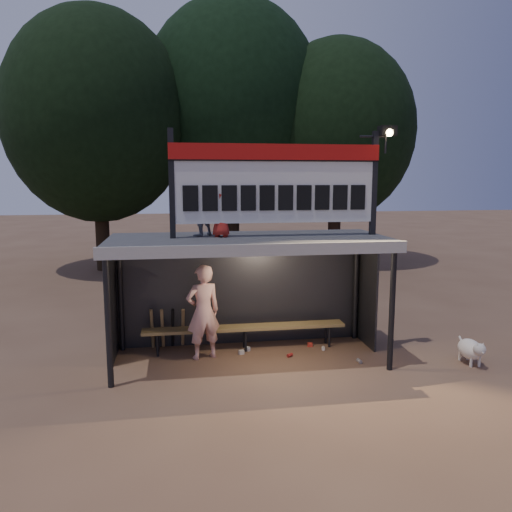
% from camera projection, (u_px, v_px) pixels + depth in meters
% --- Properties ---
extents(ground, '(80.00, 80.00, 0.00)m').
position_uv_depth(ground, '(249.00, 359.00, 9.38)').
color(ground, brown).
rests_on(ground, ground).
extents(player, '(0.75, 0.60, 1.80)m').
position_uv_depth(player, '(203.00, 312.00, 9.31)').
color(player, white).
rests_on(player, ground).
extents(child_a, '(0.60, 0.57, 0.98)m').
position_uv_depth(child_a, '(199.00, 209.00, 9.08)').
color(child_a, slate).
rests_on(child_a, dugout_shelter).
extents(child_b, '(0.48, 0.40, 0.84)m').
position_uv_depth(child_b, '(221.00, 214.00, 8.93)').
color(child_b, '#AA211A').
rests_on(child_b, dugout_shelter).
extents(dugout_shelter, '(5.10, 2.08, 2.32)m').
position_uv_depth(dugout_shelter, '(247.00, 260.00, 9.33)').
color(dugout_shelter, '#39393B').
rests_on(dugout_shelter, ground).
extents(scoreboard_assembly, '(4.10, 0.27, 1.99)m').
position_uv_depth(scoreboard_assembly, '(279.00, 181.00, 8.94)').
color(scoreboard_assembly, black).
rests_on(scoreboard_assembly, dugout_shelter).
extents(bench, '(4.00, 0.35, 0.48)m').
position_uv_depth(bench, '(245.00, 328.00, 9.85)').
color(bench, olive).
rests_on(bench, ground).
extents(tree_left, '(6.46, 6.46, 9.27)m').
position_uv_depth(tree_left, '(97.00, 117.00, 17.67)').
color(tree_left, black).
rests_on(tree_left, ground).
extents(tree_mid, '(7.22, 7.22, 10.36)m').
position_uv_depth(tree_mid, '(232.00, 107.00, 19.80)').
color(tree_mid, black).
rests_on(tree_mid, ground).
extents(tree_right, '(6.08, 6.08, 8.72)m').
position_uv_depth(tree_right, '(336.00, 131.00, 19.59)').
color(tree_right, '#321E16').
rests_on(tree_right, ground).
extents(dog, '(0.36, 0.81, 0.49)m').
position_uv_depth(dog, '(471.00, 349.00, 9.09)').
color(dog, '#F1E3D1').
rests_on(dog, ground).
extents(bats, '(0.69, 0.35, 0.84)m').
position_uv_depth(bats, '(168.00, 328.00, 9.88)').
color(bats, olive).
rests_on(bats, ground).
extents(litter, '(2.19, 1.11, 0.08)m').
position_uv_depth(litter, '(294.00, 351.00, 9.69)').
color(litter, '#A92A1D').
rests_on(litter, ground).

